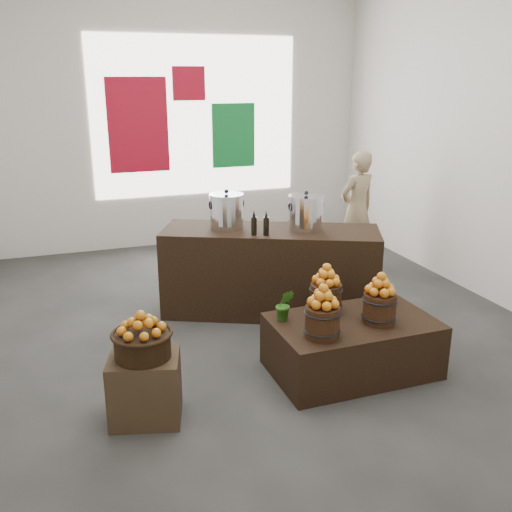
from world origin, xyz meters
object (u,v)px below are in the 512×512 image
object	(u,v)px
display_table	(352,346)
counter	(270,271)
stock_pot_center	(306,214)
wicker_basket	(143,345)
shopper	(357,209)
crate	(145,388)
stock_pot_left	(227,212)

from	to	relation	value
display_table	counter	world-z (taller)	counter
display_table	stock_pot_center	size ratio (longest dim) A/B	3.94
counter	stock_pot_center	bearing A→B (deg)	-0.00
wicker_basket	shopper	distance (m)	4.52
counter	display_table	bearing A→B (deg)	-57.47
display_table	crate	bearing A→B (deg)	-176.40
wicker_basket	stock_pot_left	bearing A→B (deg)	56.66
wicker_basket	stock_pot_left	xyz separation A→B (m)	(1.25, 1.90, 0.53)
wicker_basket	stock_pot_center	world-z (taller)	stock_pot_center
counter	wicker_basket	bearing A→B (deg)	-110.29
crate	stock_pot_left	distance (m)	2.44
wicker_basket	shopper	size ratio (longest dim) A/B	0.27
display_table	wicker_basket	bearing A→B (deg)	-176.40
counter	stock_pot_left	bearing A→B (deg)	-180.00
display_table	counter	size ratio (longest dim) A/B	0.61
display_table	stock_pot_left	size ratio (longest dim) A/B	3.94
crate	shopper	distance (m)	4.55
crate	display_table	bearing A→B (deg)	4.21
display_table	stock_pot_left	distance (m)	2.09
counter	stock_pot_center	size ratio (longest dim) A/B	6.47
shopper	wicker_basket	bearing A→B (deg)	25.16
display_table	stock_pot_center	bearing A→B (deg)	83.85
stock_pot_left	shopper	xyz separation A→B (m)	(2.21, 1.01, -0.35)
crate	display_table	xyz separation A→B (m)	(1.91, 0.14, -0.02)
display_table	shopper	bearing A→B (deg)	60.11
stock_pot_center	display_table	bearing A→B (deg)	-95.54
wicker_basket	stock_pot_center	bearing A→B (deg)	36.89
stock_pot_left	counter	bearing A→B (deg)	-24.75
counter	stock_pot_center	world-z (taller)	stock_pot_center
display_table	stock_pot_center	xyz separation A→B (m)	(0.14, 1.39, 0.92)
wicker_basket	counter	xyz separation A→B (m)	(1.70, 1.69, -0.15)
crate	wicker_basket	bearing A→B (deg)	0.00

